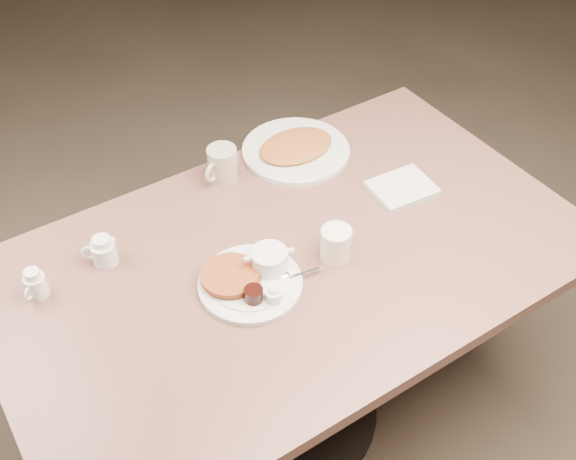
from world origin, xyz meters
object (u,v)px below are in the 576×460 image
coffee_mug_far (222,164)px  hash_plate (296,149)px  main_plate (251,277)px  coffee_mug_near (336,243)px  creamer_left (35,284)px  diner_table (292,298)px  creamer_right (103,251)px

coffee_mug_far → hash_plate: size_ratio=0.39×
main_plate → coffee_mug_near: size_ratio=2.83×
main_plate → creamer_left: bearing=150.9°
main_plate → coffee_mug_far: (0.14, 0.39, 0.03)m
diner_table → hash_plate: (0.24, 0.35, 0.18)m
diner_table → creamer_right: 0.51m
main_plate → hash_plate: size_ratio=1.01×
diner_table → main_plate: size_ratio=4.49×
coffee_mug_near → coffee_mug_far: (-0.09, 0.43, 0.00)m
diner_table → coffee_mug_far: coffee_mug_far is taller
diner_table → main_plate: bearing=-168.9°
coffee_mug_near → creamer_left: size_ratio=1.48×
main_plate → coffee_mug_far: bearing=70.5°
main_plate → hash_plate: main_plate is taller
creamer_left → diner_table: bearing=-20.8°
coffee_mug_far → creamer_left: (-0.59, -0.14, -0.01)m
coffee_mug_far → hash_plate: coffee_mug_far is taller
coffee_mug_near → coffee_mug_far: coffee_mug_far is taller
coffee_mug_near → hash_plate: (0.15, 0.41, -0.03)m
coffee_mug_near → creamer_right: coffee_mug_near is taller
coffee_mug_far → hash_plate: (0.24, -0.02, -0.04)m
creamer_left → creamer_right: (0.18, 0.01, -0.00)m
main_plate → diner_table: bearing=11.1°
coffee_mug_near → hash_plate: coffee_mug_near is taller
diner_table → creamer_left: bearing=159.2°
creamer_left → hash_plate: (0.83, 0.13, -0.02)m
diner_table → creamer_left: (-0.58, 0.22, 0.21)m
coffee_mug_near → creamer_right: size_ratio=1.34×
creamer_left → hash_plate: 0.84m
diner_table → coffee_mug_far: bearing=89.8°
diner_table → coffee_mug_near: coffee_mug_near is taller
coffee_mug_far → hash_plate: bearing=-3.6°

